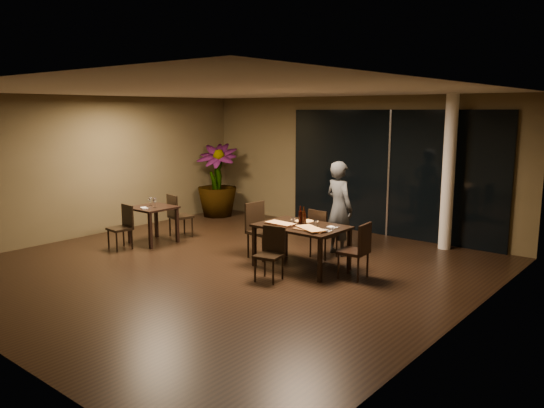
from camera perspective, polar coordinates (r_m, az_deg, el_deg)
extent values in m
plane|color=black|center=(9.28, -4.83, -6.80)|extent=(8.00, 8.00, 0.00)
cube|color=brown|center=(12.17, 8.55, 4.34)|extent=(8.00, 0.10, 3.00)
cube|color=brown|center=(12.14, -18.77, 3.90)|extent=(0.10, 8.00, 3.00)
cube|color=brown|center=(6.80, 20.17, -0.59)|extent=(0.10, 8.00, 3.00)
cube|color=silver|center=(8.89, -5.12, 12.17)|extent=(8.00, 8.00, 0.04)
cube|color=black|center=(11.62, 12.53, 3.20)|extent=(5.00, 0.06, 2.70)
cylinder|color=white|center=(10.76, 18.45, 3.20)|extent=(0.24, 0.24, 3.00)
cube|color=black|center=(9.06, 3.19, -2.43)|extent=(1.50, 1.00, 0.04)
cube|color=black|center=(9.24, -1.92, -4.57)|extent=(0.06, 0.06, 0.71)
cube|color=black|center=(8.42, 5.18, -6.06)|extent=(0.06, 0.06, 0.71)
cube|color=black|center=(9.89, 1.47, -3.58)|extent=(0.06, 0.06, 0.71)
cube|color=black|center=(9.13, 8.32, -4.84)|extent=(0.06, 0.06, 0.71)
cube|color=black|center=(11.06, -12.71, -0.39)|extent=(0.80, 0.80, 0.04)
cube|color=black|center=(11.21, -15.08, -2.31)|extent=(0.06, 0.06, 0.71)
cube|color=black|center=(10.67, -12.96, -2.83)|extent=(0.06, 0.06, 0.71)
cube|color=black|center=(11.60, -12.35, -1.78)|extent=(0.06, 0.06, 0.71)
cube|color=black|center=(11.08, -10.17, -2.25)|extent=(0.06, 0.06, 0.71)
cube|color=black|center=(9.82, 5.59, -3.28)|extent=(0.45, 0.45, 0.05)
cylinder|color=black|center=(9.91, 6.97, -4.47)|extent=(0.03, 0.03, 0.43)
cylinder|color=black|center=(10.11, 5.40, -4.15)|extent=(0.03, 0.03, 0.43)
cylinder|color=black|center=(9.64, 5.74, -4.85)|extent=(0.03, 0.03, 0.43)
cylinder|color=black|center=(9.85, 4.16, -4.51)|extent=(0.03, 0.03, 0.43)
cube|color=black|center=(9.62, 4.91, -2.09)|extent=(0.42, 0.07, 0.48)
cube|color=black|center=(8.44, -0.34, -5.61)|extent=(0.47, 0.47, 0.05)
cylinder|color=black|center=(8.44, -1.84, -7.06)|extent=(0.03, 0.03, 0.41)
cylinder|color=black|center=(8.29, 0.12, -7.37)|extent=(0.03, 0.03, 0.41)
cylinder|color=black|center=(8.71, -0.78, -6.51)|extent=(0.03, 0.03, 0.41)
cylinder|color=black|center=(8.57, 1.14, -6.80)|extent=(0.03, 0.03, 0.41)
cube|color=black|center=(8.54, 0.23, -3.87)|extent=(0.40, 0.12, 0.45)
cube|color=black|center=(9.73, -0.99, -3.05)|extent=(0.51, 0.51, 0.05)
cylinder|color=black|center=(9.52, -0.99, -4.83)|extent=(0.04, 0.04, 0.48)
cylinder|color=black|center=(9.79, 0.61, -4.42)|extent=(0.04, 0.04, 0.48)
cylinder|color=black|center=(9.79, -2.58, -4.42)|extent=(0.04, 0.04, 0.48)
cylinder|color=black|center=(10.05, -0.98, -4.04)|extent=(0.04, 0.04, 0.48)
cube|color=black|center=(9.82, -1.87, -1.33)|extent=(0.08, 0.47, 0.53)
cube|color=black|center=(8.66, 8.74, -5.11)|extent=(0.46, 0.46, 0.05)
cylinder|color=black|center=(8.95, 8.18, -6.06)|extent=(0.03, 0.03, 0.44)
cylinder|color=black|center=(8.65, 7.14, -6.60)|extent=(0.03, 0.03, 0.44)
cylinder|color=black|center=(8.81, 10.22, -6.38)|extent=(0.03, 0.03, 0.44)
cylinder|color=black|center=(8.50, 9.24, -6.95)|extent=(0.03, 0.03, 0.44)
cube|color=black|center=(8.53, 9.95, -3.72)|extent=(0.08, 0.43, 0.48)
cube|color=black|center=(11.54, -9.78, -1.34)|extent=(0.51, 0.51, 0.05)
cylinder|color=black|center=(11.51, -8.57, -2.44)|extent=(0.04, 0.04, 0.44)
cylinder|color=black|center=(11.81, -9.41, -2.15)|extent=(0.04, 0.04, 0.44)
cylinder|color=black|center=(11.35, -10.11, -2.67)|extent=(0.04, 0.04, 0.44)
cylinder|color=black|center=(11.65, -10.92, -2.36)|extent=(0.04, 0.04, 0.44)
cube|color=black|center=(11.40, -10.68, -0.25)|extent=(0.43, 0.13, 0.49)
cube|color=black|center=(10.76, -16.06, -2.57)|extent=(0.44, 0.44, 0.05)
cylinder|color=black|center=(10.87, -17.18, -3.61)|extent=(0.03, 0.03, 0.41)
cylinder|color=black|center=(10.59, -16.36, -3.92)|extent=(0.03, 0.03, 0.41)
cylinder|color=black|center=(11.02, -15.67, -3.35)|extent=(0.03, 0.03, 0.41)
cylinder|color=black|center=(10.74, -14.82, -3.65)|extent=(0.03, 0.03, 0.41)
cube|color=black|center=(10.80, -15.28, -1.26)|extent=(0.40, 0.08, 0.45)
imported|color=#2F3235|center=(9.96, 7.23, -0.46)|extent=(0.69, 0.56, 1.77)
imported|color=#26531B|center=(13.61, -5.94, 2.55)|extent=(1.38, 1.38, 1.85)
cube|color=#432615|center=(9.08, 0.92, -2.21)|extent=(0.55, 0.31, 0.01)
cube|color=#4D3018|center=(8.70, 4.17, -2.78)|extent=(0.57, 0.30, 0.01)
cylinder|color=#A61C12|center=(9.34, 3.48, -1.88)|extent=(0.31, 0.31, 0.01)
cylinder|color=white|center=(9.28, 2.26, -1.74)|extent=(0.07, 0.07, 0.08)
cylinder|color=white|center=(9.02, 4.77, -2.07)|extent=(0.08, 0.08, 0.09)
cube|color=white|center=(8.65, 5.85, -2.88)|extent=(0.19, 0.11, 0.01)
cube|color=silver|center=(8.91, 6.50, -2.50)|extent=(0.20, 0.14, 0.01)
cube|color=white|center=(10.91, -13.60, -0.42)|extent=(0.21, 0.16, 0.01)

